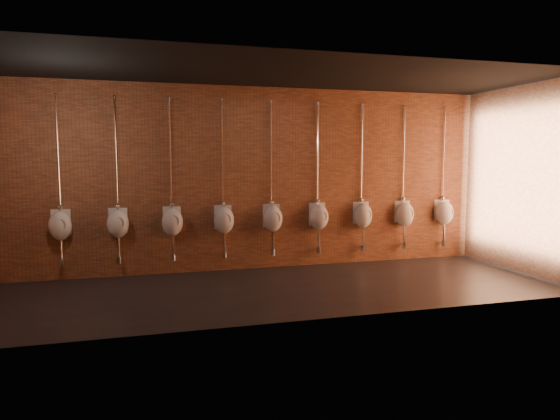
% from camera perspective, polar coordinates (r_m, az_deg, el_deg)
% --- Properties ---
extents(ground, '(8.50, 8.50, 0.00)m').
position_cam_1_polar(ground, '(7.62, 0.44, -8.97)').
color(ground, black).
rests_on(ground, ground).
extents(room_shell, '(8.54, 3.04, 3.22)m').
position_cam_1_polar(room_shell, '(7.37, 0.46, 6.33)').
color(room_shell, black).
rests_on(room_shell, ground).
extents(urinal_0, '(0.39, 0.35, 2.71)m').
position_cam_1_polar(urinal_0, '(8.61, -23.82, -1.55)').
color(urinal_0, white).
rests_on(urinal_0, ground).
extents(urinal_1, '(0.39, 0.35, 2.71)m').
position_cam_1_polar(urinal_1, '(8.53, -18.04, -1.40)').
color(urinal_1, white).
rests_on(urinal_1, ground).
extents(urinal_2, '(0.39, 0.35, 2.71)m').
position_cam_1_polar(urinal_2, '(8.53, -12.20, -1.24)').
color(urinal_2, white).
rests_on(urinal_2, ground).
extents(urinal_3, '(0.39, 0.35, 2.71)m').
position_cam_1_polar(urinal_3, '(8.63, -6.44, -1.07)').
color(urinal_3, white).
rests_on(urinal_3, ground).
extents(urinal_4, '(0.39, 0.35, 2.71)m').
position_cam_1_polar(urinal_4, '(8.81, -0.85, -0.89)').
color(urinal_4, white).
rests_on(urinal_4, ground).
extents(urinal_5, '(0.39, 0.35, 2.71)m').
position_cam_1_polar(urinal_5, '(9.07, 4.46, -0.71)').
color(urinal_5, white).
rests_on(urinal_5, ground).
extents(urinal_6, '(0.39, 0.35, 2.71)m').
position_cam_1_polar(urinal_6, '(9.40, 9.44, -0.54)').
color(urinal_6, white).
rests_on(urinal_6, ground).
extents(urinal_7, '(0.39, 0.35, 2.71)m').
position_cam_1_polar(urinal_7, '(9.80, 14.04, -0.37)').
color(urinal_7, white).
rests_on(urinal_7, ground).
extents(urinal_8, '(0.39, 0.35, 2.71)m').
position_cam_1_polar(urinal_8, '(10.26, 18.26, -0.22)').
color(urinal_8, white).
rests_on(urinal_8, ground).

